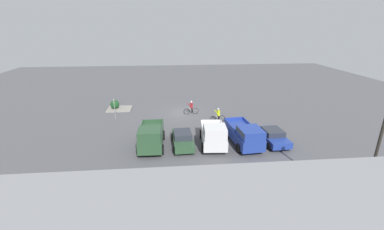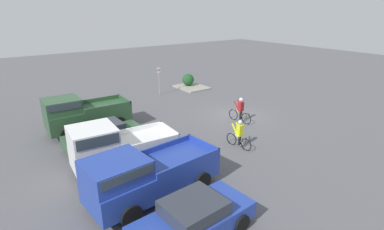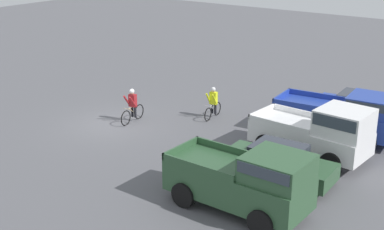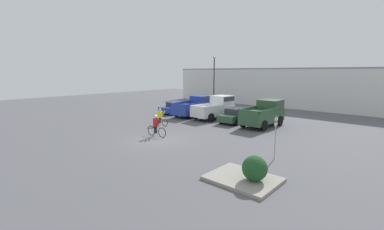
{
  "view_description": "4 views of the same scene",
  "coord_description": "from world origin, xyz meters",
  "px_view_note": "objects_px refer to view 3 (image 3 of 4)",
  "views": [
    {
      "loc": [
        1.77,
        30.61,
        10.53
      ],
      "look_at": [
        -0.64,
        4.39,
        1.2
      ],
      "focal_mm": 24.0,
      "sensor_mm": 36.0,
      "label": 1
    },
    {
      "loc": [
        -14.33,
        14.29,
        7.26
      ],
      "look_at": [
        -0.64,
        4.39,
        1.2
      ],
      "focal_mm": 28.0,
      "sensor_mm": 36.0,
      "label": 2
    },
    {
      "loc": [
        17.37,
        17.59,
        9.0
      ],
      "look_at": [
        -0.64,
        4.39,
        1.2
      ],
      "focal_mm": 50.0,
      "sensor_mm": 36.0,
      "label": 3
    },
    {
      "loc": [
        14.0,
        -11.83,
        4.91
      ],
      "look_at": [
        -0.64,
        4.39,
        1.2
      ],
      "focal_mm": 24.0,
      "sensor_mm": 36.0,
      "label": 4
    }
  ],
  "objects_px": {
    "pickup_truck_2": "(247,179)",
    "cyclist_0": "(132,106)",
    "sedan_0": "(359,107)",
    "pickup_truck_1": "(321,131)",
    "cyclist_1": "(213,103)",
    "pickup_truck_0": "(346,115)",
    "sedan_1": "(278,163)"
  },
  "relations": [
    {
      "from": "sedan_0",
      "to": "pickup_truck_0",
      "type": "height_order",
      "value": "pickup_truck_0"
    },
    {
      "from": "pickup_truck_2",
      "to": "cyclist_0",
      "type": "xyz_separation_m",
      "value": [
        -4.38,
        -9.07,
        -0.37
      ]
    },
    {
      "from": "sedan_0",
      "to": "cyclist_0",
      "type": "relative_size",
      "value": 2.33
    },
    {
      "from": "pickup_truck_1",
      "to": "sedan_1",
      "type": "relative_size",
      "value": 1.15
    },
    {
      "from": "sedan_0",
      "to": "pickup_truck_2",
      "type": "xyz_separation_m",
      "value": [
        11.21,
        0.21,
        0.52
      ]
    },
    {
      "from": "sedan_0",
      "to": "cyclist_1",
      "type": "relative_size",
      "value": 2.54
    },
    {
      "from": "sedan_1",
      "to": "pickup_truck_1",
      "type": "bearing_deg",
      "value": 170.23
    },
    {
      "from": "cyclist_0",
      "to": "cyclist_1",
      "type": "distance_m",
      "value": 4.01
    },
    {
      "from": "sedan_1",
      "to": "cyclist_1",
      "type": "xyz_separation_m",
      "value": [
        -4.39,
        -5.93,
        0.1
      ]
    },
    {
      "from": "pickup_truck_0",
      "to": "cyclist_1",
      "type": "xyz_separation_m",
      "value": [
        1.24,
        -6.36,
        -0.33
      ]
    },
    {
      "from": "pickup_truck_1",
      "to": "cyclist_1",
      "type": "bearing_deg",
      "value": -104.26
    },
    {
      "from": "cyclist_0",
      "to": "cyclist_1",
      "type": "xyz_separation_m",
      "value": [
        -2.82,
        2.85,
        -0.04
      ]
    },
    {
      "from": "pickup_truck_0",
      "to": "cyclist_0",
      "type": "distance_m",
      "value": 10.07
    },
    {
      "from": "pickup_truck_2",
      "to": "cyclist_0",
      "type": "height_order",
      "value": "pickup_truck_2"
    },
    {
      "from": "sedan_1",
      "to": "pickup_truck_2",
      "type": "distance_m",
      "value": 2.87
    },
    {
      "from": "pickup_truck_0",
      "to": "sedan_1",
      "type": "bearing_deg",
      "value": -4.34
    },
    {
      "from": "sedan_0",
      "to": "cyclist_0",
      "type": "distance_m",
      "value": 11.19
    },
    {
      "from": "pickup_truck_1",
      "to": "sedan_1",
      "type": "distance_m",
      "value": 2.85
    },
    {
      "from": "pickup_truck_1",
      "to": "cyclist_1",
      "type": "height_order",
      "value": "pickup_truck_1"
    },
    {
      "from": "cyclist_1",
      "to": "pickup_truck_1",
      "type": "bearing_deg",
      "value": 75.74
    },
    {
      "from": "sedan_0",
      "to": "cyclist_0",
      "type": "bearing_deg",
      "value": -52.37
    },
    {
      "from": "pickup_truck_1",
      "to": "sedan_1",
      "type": "bearing_deg",
      "value": -9.77
    },
    {
      "from": "pickup_truck_0",
      "to": "pickup_truck_1",
      "type": "relative_size",
      "value": 1.13
    },
    {
      "from": "sedan_0",
      "to": "pickup_truck_0",
      "type": "bearing_deg",
      "value": 7.12
    },
    {
      "from": "pickup_truck_1",
      "to": "pickup_truck_2",
      "type": "distance_m",
      "value": 5.58
    },
    {
      "from": "sedan_0",
      "to": "pickup_truck_1",
      "type": "relative_size",
      "value": 0.88
    },
    {
      "from": "sedan_1",
      "to": "cyclist_0",
      "type": "distance_m",
      "value": 8.92
    },
    {
      "from": "sedan_1",
      "to": "pickup_truck_2",
      "type": "xyz_separation_m",
      "value": [
        2.81,
        0.3,
        0.51
      ]
    },
    {
      "from": "pickup_truck_0",
      "to": "cyclist_1",
      "type": "bearing_deg",
      "value": -78.93
    },
    {
      "from": "pickup_truck_1",
      "to": "cyclist_0",
      "type": "relative_size",
      "value": 2.64
    },
    {
      "from": "pickup_truck_0",
      "to": "sedan_1",
      "type": "height_order",
      "value": "pickup_truck_0"
    },
    {
      "from": "sedan_0",
      "to": "cyclist_1",
      "type": "distance_m",
      "value": 7.22
    }
  ]
}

